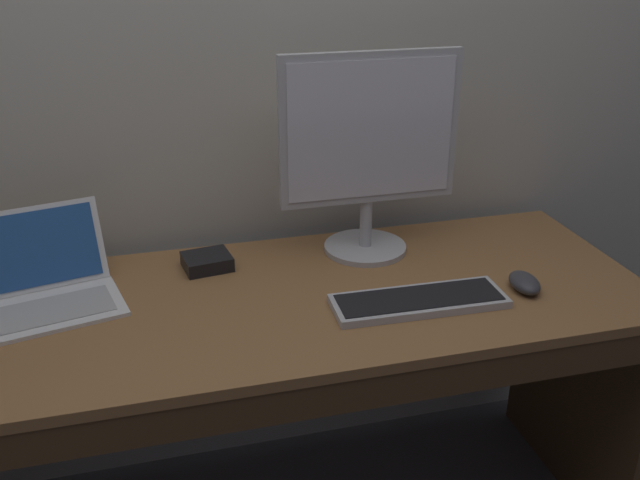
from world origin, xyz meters
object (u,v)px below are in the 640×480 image
Objects in this scene: laptop_white at (48,280)px; external_drive_box at (207,262)px; external_monitor at (369,149)px; wired_keyboard at (419,301)px; computer_mouse at (524,283)px.

laptop_white is 0.39m from external_drive_box.
external_monitor reaches higher than external_drive_box.
laptop_white is at bearing -175.28° from external_monitor.
laptop_white is 2.96× the size of external_drive_box.
laptop_white is at bearing 163.69° from wired_keyboard.
external_monitor is at bearing 95.03° from wired_keyboard.
external_monitor is 0.52m from computer_mouse.
external_monitor is at bearing -1.16° from external_drive_box.
computer_mouse is (0.31, -0.31, -0.27)m from external_monitor.
external_monitor is 0.43m from wired_keyboard.
external_drive_box reaches higher than wired_keyboard.
external_monitor reaches higher than laptop_white.
external_drive_box is at bearing 162.18° from computer_mouse.
computer_mouse is at bearing -12.22° from laptop_white.
external_monitor is at bearing 140.10° from computer_mouse.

